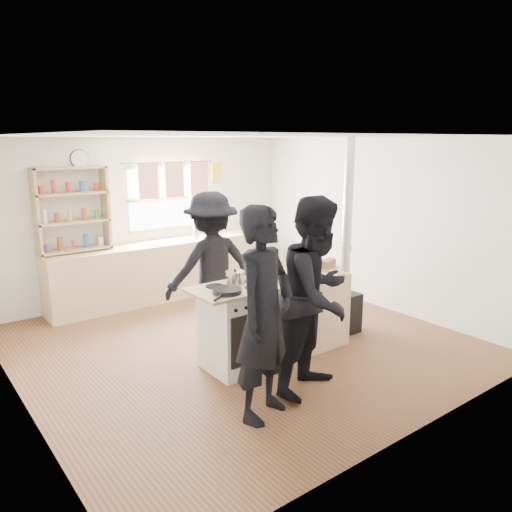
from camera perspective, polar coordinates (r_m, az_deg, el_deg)
name	(u,v)px	position (r m, az deg, el deg)	size (l,w,h in m)	color
ground	(240,343)	(6.30, -1.88, -9.89)	(5.00, 5.00, 0.01)	brown
back_counter	(158,271)	(7.98, -11.17, -1.71)	(3.40, 0.55, 0.90)	#D8B982
shelving_unit	(72,209)	(7.46, -20.27, 5.03)	(1.00, 0.28, 1.20)	tan
thermos	(196,229)	(8.17, -6.91, 3.10)	(0.10, 0.10, 0.30)	silver
cooking_island	(277,317)	(5.80, 2.43, -6.96)	(1.97, 0.64, 0.93)	white
skillet_greens	(227,291)	(5.11, -3.34, -3.96)	(0.42, 0.42, 0.05)	black
roast_tray	(284,275)	(5.63, 3.25, -2.19)	(0.36, 0.28, 0.08)	silver
stockpot_stove	(235,278)	(5.41, -2.40, -2.49)	(0.20, 0.20, 0.17)	#BDBDC0
stockpot_counter	(302,263)	(6.00, 5.25, -0.78)	(0.27, 0.27, 0.21)	#BEBEC0
bread_board	(328,265)	(6.09, 8.21, -1.05)	(0.33, 0.28, 0.12)	tan
flue_heater	(345,284)	(6.54, 10.09, -3.17)	(0.35, 0.35, 2.50)	black
person_near_left	(264,314)	(4.40, 0.97, -6.69)	(0.70, 0.46, 1.93)	black
person_near_right	(317,296)	(4.91, 7.00, -4.54)	(0.95, 0.74, 1.95)	black
person_far	(211,266)	(6.21, -5.14, -1.20)	(1.20, 0.69, 1.85)	black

